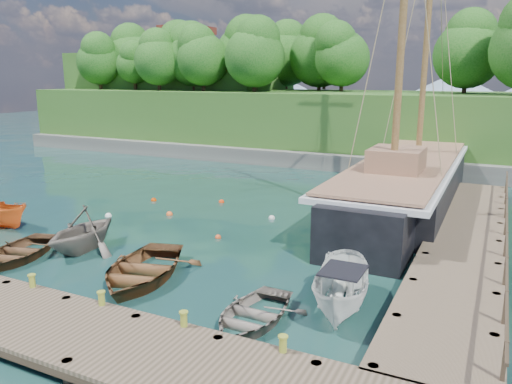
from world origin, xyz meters
TOP-DOWN VIEW (x-y plane):
  - ground at (0.00, 0.00)m, footprint 160.00×160.00m
  - dock_near at (2.00, -6.50)m, footprint 20.00×3.20m
  - dock_east at (11.50, 7.00)m, footprint 3.20×24.00m
  - bollard_1 at (-1.00, -5.10)m, footprint 0.26×0.26m
  - bollard_2 at (2.00, -5.10)m, footprint 0.26×0.26m
  - bollard_3 at (5.00, -5.10)m, footprint 0.26×0.26m
  - bollard_4 at (8.00, -5.10)m, footprint 0.26×0.26m
  - rowboat_0 at (-5.13, -2.36)m, footprint 4.05×4.84m
  - rowboat_1 at (-3.48, -0.40)m, footprint 3.66×4.17m
  - rowboat_2 at (0.89, -1.86)m, footprint 4.89×5.91m
  - rowboat_3 at (6.09, -3.05)m, footprint 2.78×3.85m
  - motorboat_orange at (-9.83, 0.36)m, footprint 3.89×1.60m
  - cabin_boat_white at (8.36, -1.13)m, footprint 2.44×4.69m
  - schooner at (7.78, 13.32)m, footprint 5.18×28.21m
  - mooring_buoy_0 at (-6.23, 4.17)m, footprint 0.37×0.37m
  - mooring_buoy_1 at (-3.45, 5.89)m, footprint 0.36×0.36m
  - mooring_buoy_2 at (0.97, 3.62)m, footprint 0.29×0.29m
  - mooring_buoy_3 at (1.89, 7.68)m, footprint 0.34×0.34m
  - mooring_buoy_4 at (-6.19, 8.08)m, footprint 0.34×0.34m
  - mooring_buoy_5 at (-2.29, 9.56)m, footprint 0.33×0.33m
  - headland at (-12.88, 31.36)m, footprint 51.00×19.31m
  - distant_ridge at (4.30, 70.00)m, footprint 117.00×40.00m

SIDE VIEW (x-z plane):
  - ground at x=0.00m, z-range 0.00..0.00m
  - bollard_1 at x=-1.00m, z-range -0.23..0.23m
  - bollard_2 at x=2.00m, z-range -0.23..0.23m
  - bollard_3 at x=5.00m, z-range -0.23..0.23m
  - bollard_4 at x=8.00m, z-range -0.23..0.23m
  - rowboat_0 at x=-5.13m, z-range -0.43..0.43m
  - rowboat_1 at x=-3.48m, z-range -1.04..1.04m
  - rowboat_2 at x=0.89m, z-range -0.53..0.53m
  - rowboat_3 at x=6.09m, z-range -0.39..0.39m
  - motorboat_orange at x=-9.83m, z-range -0.74..0.74m
  - cabin_boat_white at x=8.36m, z-range -0.86..0.86m
  - mooring_buoy_0 at x=-6.23m, z-range -0.18..0.18m
  - mooring_buoy_1 at x=-3.45m, z-range -0.18..0.18m
  - mooring_buoy_2 at x=0.97m, z-range -0.15..0.15m
  - mooring_buoy_3 at x=1.89m, z-range -0.17..0.17m
  - mooring_buoy_4 at x=-6.19m, z-range -0.17..0.17m
  - mooring_buoy_5 at x=-2.29m, z-range -0.16..0.16m
  - dock_near at x=2.00m, z-range -0.12..0.98m
  - dock_east at x=11.50m, z-range -0.12..0.98m
  - schooner at x=7.78m, z-range -9.26..11.57m
  - distant_ridge at x=4.30m, z-range -0.65..9.35m
  - headland at x=-12.88m, z-range -0.91..11.99m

